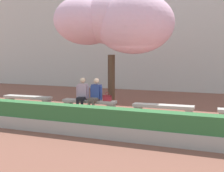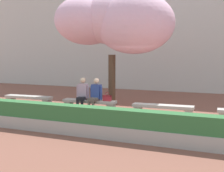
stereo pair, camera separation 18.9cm
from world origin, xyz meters
The scene contains 10 objects.
ground_plane centered at (0.00, 0.00, 0.00)m, with size 100.00×100.00×0.00m, color brown.
building_facade centered at (0.00, 9.33, 5.20)m, with size 28.00×4.00×10.40m, color beige.
stone_bench_west_end centered at (-4.27, 0.00, 0.31)m, with size 2.13×0.54×0.45m.
stone_bench_near_west centered at (-1.42, 0.00, 0.31)m, with size 2.13×0.54×0.45m.
stone_bench_center centered at (1.42, 0.00, 0.31)m, with size 2.13×0.54×0.45m.
person_seated_left centered at (-1.70, -0.05, 0.70)m, with size 0.50×0.72×1.29m.
person_seated_right centered at (-1.14, -0.05, 0.70)m, with size 0.51×0.71×1.29m.
handbag centered at (-0.69, 0.02, 0.58)m, with size 0.30×0.15×0.34m.
cherry_tree_main centered at (-1.05, 1.45, 3.52)m, with size 5.04×3.04×4.67m.
planter_hedge_foreground centered at (0.00, -3.08, 0.39)m, with size 14.93×0.50×0.80m.
Camera 2 is at (3.98, -10.47, 2.26)m, focal length 50.00 mm.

